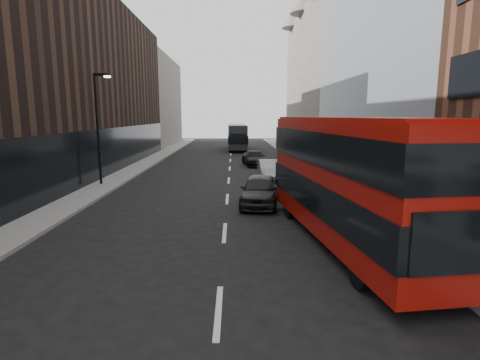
{
  "coord_description": "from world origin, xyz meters",
  "views": [
    {
      "loc": [
        0.37,
        -6.14,
        4.54
      ],
      "look_at": [
        0.57,
        5.67,
        2.5
      ],
      "focal_mm": 28.0,
      "sensor_mm": 36.0,
      "label": 1
    }
  ],
  "objects_px": {
    "red_bus": "(348,175)",
    "car_a": "(260,190)",
    "car_c": "(254,158)",
    "car_b": "(269,170)",
    "grey_bus": "(237,136)",
    "street_lamp": "(98,121)"
  },
  "relations": [
    {
      "from": "street_lamp",
      "to": "red_bus",
      "type": "height_order",
      "value": "street_lamp"
    },
    {
      "from": "grey_bus",
      "to": "red_bus",
      "type": "bearing_deg",
      "value": -85.57
    },
    {
      "from": "red_bus",
      "to": "grey_bus",
      "type": "xyz_separation_m",
      "value": [
        -3.59,
        37.4,
        -0.7
      ]
    },
    {
      "from": "grey_bus",
      "to": "car_b",
      "type": "xyz_separation_m",
      "value": [
        2.11,
        -23.47,
        -1.12
      ]
    },
    {
      "from": "street_lamp",
      "to": "car_b",
      "type": "xyz_separation_m",
      "value": [
        11.13,
        2.7,
        -3.51
      ]
    },
    {
      "from": "car_b",
      "to": "car_c",
      "type": "xyz_separation_m",
      "value": [
        -0.64,
        7.43,
        0.0
      ]
    },
    {
      "from": "grey_bus",
      "to": "car_c",
      "type": "xyz_separation_m",
      "value": [
        1.47,
        -16.03,
        -1.12
      ]
    },
    {
      "from": "street_lamp",
      "to": "grey_bus",
      "type": "xyz_separation_m",
      "value": [
        9.02,
        26.16,
        -2.39
      ]
    },
    {
      "from": "street_lamp",
      "to": "car_b",
      "type": "bearing_deg",
      "value": 13.62
    },
    {
      "from": "car_b",
      "to": "car_c",
      "type": "relative_size",
      "value": 0.88
    },
    {
      "from": "car_a",
      "to": "car_c",
      "type": "relative_size",
      "value": 0.98
    },
    {
      "from": "street_lamp",
      "to": "grey_bus",
      "type": "distance_m",
      "value": 27.78
    },
    {
      "from": "grey_bus",
      "to": "car_c",
      "type": "distance_m",
      "value": 16.14
    },
    {
      "from": "street_lamp",
      "to": "car_a",
      "type": "relative_size",
      "value": 1.54
    },
    {
      "from": "red_bus",
      "to": "grey_bus",
      "type": "relative_size",
      "value": 1.09
    },
    {
      "from": "red_bus",
      "to": "car_b",
      "type": "bearing_deg",
      "value": 89.16
    },
    {
      "from": "car_a",
      "to": "red_bus",
      "type": "bearing_deg",
      "value": -57.89
    },
    {
      "from": "street_lamp",
      "to": "car_c",
      "type": "relative_size",
      "value": 1.51
    },
    {
      "from": "street_lamp",
      "to": "grey_bus",
      "type": "height_order",
      "value": "street_lamp"
    },
    {
      "from": "car_c",
      "to": "car_b",
      "type": "bearing_deg",
      "value": -92.66
    },
    {
      "from": "red_bus",
      "to": "car_a",
      "type": "bearing_deg",
      "value": 107.71
    },
    {
      "from": "car_b",
      "to": "car_a",
      "type": "bearing_deg",
      "value": -100.31
    }
  ]
}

